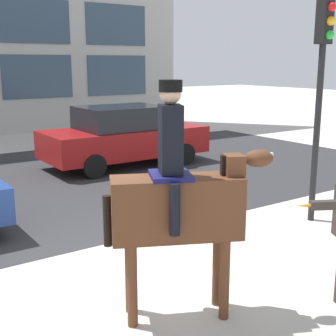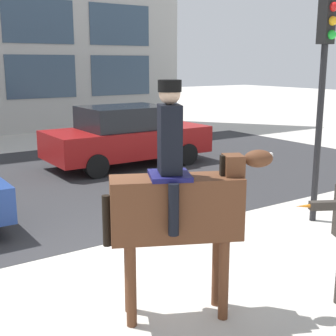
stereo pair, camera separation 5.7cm
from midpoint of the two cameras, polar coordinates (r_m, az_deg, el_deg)
The scene contains 5 objects.
ground_plane at distance 6.93m, azimuth -6.99°, elevation -10.82°, with size 80.00×80.00×0.00m, color beige.
road_surface at distance 11.17m, azimuth -18.15°, elevation -2.22°, with size 20.35×8.50×0.01m.
mounted_horse_lead at distance 4.97m, azimuth 1.63°, elevation -4.08°, with size 1.71×1.04×2.59m.
street_car_far_lane at distance 12.80m, azimuth -4.95°, elevation 3.93°, with size 4.40×1.98×1.63m.
traffic_light at distance 8.38m, azimuth 18.61°, elevation 10.62°, with size 0.24×0.29×3.78m.
Camera 2 is at (-2.80, -5.72, 2.75)m, focal length 50.00 mm.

